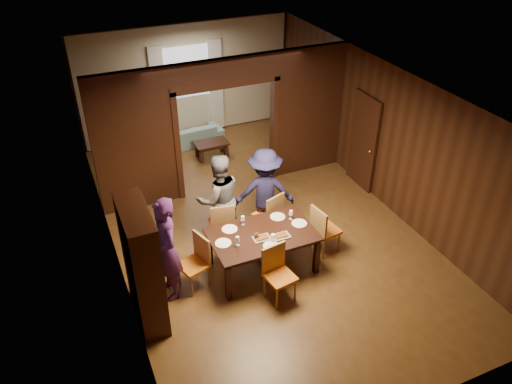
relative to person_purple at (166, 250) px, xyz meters
name	(u,v)px	position (x,y,z in m)	size (l,w,h in m)	color
floor	(257,224)	(2.09, 1.19, -0.92)	(9.00, 9.00, 0.00)	#4F3016
ceiling	(258,85)	(2.09, 1.19, 1.98)	(5.50, 9.00, 0.02)	silver
room_walls	(222,118)	(2.09, 3.07, 0.58)	(5.52, 9.01, 2.90)	black
person_purple	(166,250)	(0.00, 0.00, 0.00)	(0.67, 0.44, 1.84)	#431C52
person_grey	(219,199)	(1.27, 1.06, -0.03)	(0.87, 0.68, 1.78)	#55535A
person_navy	(265,191)	(2.16, 0.99, -0.05)	(1.12, 0.65, 1.74)	#171536
sofa	(188,135)	(1.85, 5.04, -0.67)	(1.75, 0.68, 0.51)	#7CA0A2
serving_bowl	(267,225)	(1.80, 0.11, -0.12)	(0.35, 0.35, 0.09)	black
dining_table	(262,251)	(1.66, -0.04, -0.54)	(1.79, 1.11, 0.76)	black
coffee_table	(212,150)	(2.18, 4.17, -0.72)	(0.80, 0.50, 0.40)	black
chair_left	(193,264)	(0.42, 0.00, -0.44)	(0.44, 0.44, 0.97)	orange
chair_right	(326,229)	(2.92, -0.04, -0.44)	(0.44, 0.44, 0.97)	orange
chair_far_l	(222,222)	(1.24, 0.89, -0.44)	(0.44, 0.44, 0.97)	red
chair_far_r	(268,214)	(2.14, 0.81, -0.44)	(0.44, 0.44, 0.97)	orange
chair_near	(280,276)	(1.61, -0.83, -0.44)	(0.44, 0.44, 0.97)	#CB5D13
hutch	(142,265)	(-0.44, -0.31, 0.08)	(0.40, 1.20, 2.00)	black
door_right	(363,142)	(4.79, 1.69, 0.13)	(0.06, 0.90, 2.10)	black
window_far	(186,72)	(2.09, 5.63, 0.78)	(1.20, 0.03, 1.30)	silver
curtain_left	(159,94)	(1.34, 5.59, 0.33)	(0.35, 0.06, 2.40)	white
curtain_right	(216,85)	(2.84, 5.59, 0.33)	(0.35, 0.06, 2.40)	white
plate_left	(223,243)	(0.95, -0.02, -0.16)	(0.27, 0.27, 0.01)	white
plate_far_l	(230,229)	(1.18, 0.29, -0.16)	(0.27, 0.27, 0.01)	white
plate_far_r	(278,217)	(2.10, 0.29, -0.16)	(0.27, 0.27, 0.01)	silver
plate_right	(299,223)	(2.36, -0.04, -0.16)	(0.27, 0.27, 0.01)	silver
plate_near	(271,246)	(1.65, -0.40, -0.16)	(0.27, 0.27, 0.01)	silver
platter_a	(262,238)	(1.59, -0.16, -0.14)	(0.30, 0.20, 0.04)	slate
platter_b	(281,236)	(1.91, -0.24, -0.14)	(0.30, 0.20, 0.04)	gray
wineglass_left	(237,241)	(1.15, -0.17, -0.07)	(0.08, 0.08, 0.18)	white
wineglass_far	(243,221)	(1.44, 0.33, -0.07)	(0.08, 0.08, 0.18)	silver
wineglass_right	(291,215)	(2.28, 0.14, -0.07)	(0.08, 0.08, 0.18)	white
tumbler	(273,238)	(1.73, -0.29, -0.09)	(0.07, 0.07, 0.14)	white
condiment_jar	(257,236)	(1.51, -0.12, -0.11)	(0.08, 0.08, 0.11)	#4E2D12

